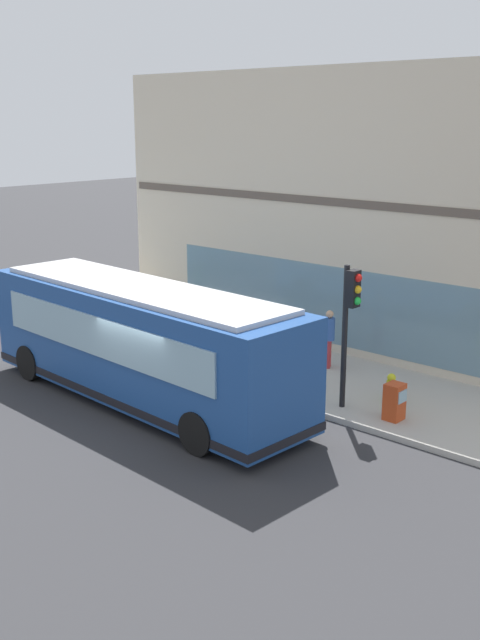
{
  "coord_description": "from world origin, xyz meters",
  "views": [
    {
      "loc": [
        -11.67,
        -13.04,
        7.14
      ],
      "look_at": [
        2.61,
        -0.28,
        2.02
      ],
      "focal_mm": 42.62,
      "sensor_mm": 36.0,
      "label": 1
    }
  ],
  "objects_px": {
    "newspaper_vending_box": "(394,402)",
    "fire_hydrant": "(391,388)",
    "city_bus_nearside": "(141,344)",
    "pedestrian_walking_along_curb": "(115,286)",
    "pedestrian_near_building_entrance": "(236,322)",
    "pedestrian_near_hydrant": "(329,335)",
    "traffic_light_near_corner": "(350,310)",
    "pedestrian_by_light_pole": "(139,293)"
  },
  "relations": [
    {
      "from": "traffic_light_near_corner",
      "to": "pedestrian_near_hydrant",
      "type": "xyz_separation_m",
      "value": [
        2.3,
        2.18,
        -1.53
      ]
    },
    {
      "from": "city_bus_nearside",
      "to": "pedestrian_near_building_entrance",
      "type": "distance_m",
      "value": 4.59
    },
    {
      "from": "pedestrian_near_hydrant",
      "to": "traffic_light_near_corner",
      "type": "bearing_deg",
      "value": -136.51
    },
    {
      "from": "traffic_light_near_corner",
      "to": "newspaper_vending_box",
      "type": "bearing_deg",
      "value": -84.6
    },
    {
      "from": "pedestrian_walking_along_curb",
      "to": "pedestrian_near_hydrant",
      "type": "xyz_separation_m",
      "value": [
        -0.2,
        -9.83,
        0.02
      ]
    },
    {
      "from": "city_bus_nearside",
      "to": "newspaper_vending_box",
      "type": "relative_size",
      "value": 11.28
    },
    {
      "from": "city_bus_nearside",
      "to": "newspaper_vending_box",
      "type": "height_order",
      "value": "city_bus_nearside"
    },
    {
      "from": "city_bus_nearside",
      "to": "pedestrian_near_hydrant",
      "type": "height_order",
      "value": "city_bus_nearside"
    },
    {
      "from": "traffic_light_near_corner",
      "to": "fire_hydrant",
      "type": "distance_m",
      "value": 2.49
    },
    {
      "from": "fire_hydrant",
      "to": "pedestrian_near_building_entrance",
      "type": "xyz_separation_m",
      "value": [
        0.55,
        5.81,
        0.56
      ]
    },
    {
      "from": "pedestrian_by_light_pole",
      "to": "newspaper_vending_box",
      "type": "xyz_separation_m",
      "value": [
        -2.05,
        -11.54,
        -0.54
      ]
    },
    {
      "from": "fire_hydrant",
      "to": "newspaper_vending_box",
      "type": "distance_m",
      "value": 1.22
    },
    {
      "from": "fire_hydrant",
      "to": "pedestrian_near_building_entrance",
      "type": "relative_size",
      "value": 0.46
    },
    {
      "from": "pedestrian_near_hydrant",
      "to": "newspaper_vending_box",
      "type": "relative_size",
      "value": 1.88
    },
    {
      "from": "pedestrian_near_building_entrance",
      "to": "pedestrian_by_light_pole",
      "type": "height_order",
      "value": "pedestrian_by_light_pole"
    },
    {
      "from": "pedestrian_near_building_entrance",
      "to": "newspaper_vending_box",
      "type": "height_order",
      "value": "pedestrian_near_building_entrance"
    },
    {
      "from": "city_bus_nearside",
      "to": "pedestrian_near_building_entrance",
      "type": "height_order",
      "value": "city_bus_nearside"
    },
    {
      "from": "fire_hydrant",
      "to": "pedestrian_walking_along_curb",
      "type": "bearing_deg",
      "value": 83.8
    },
    {
      "from": "city_bus_nearside",
      "to": "pedestrian_by_light_pole",
      "type": "bearing_deg",
      "value": 49.49
    },
    {
      "from": "pedestrian_near_hydrant",
      "to": "newspaper_vending_box",
      "type": "distance_m",
      "value": 4.12
    },
    {
      "from": "pedestrian_walking_along_curb",
      "to": "pedestrian_near_hydrant",
      "type": "distance_m",
      "value": 9.83
    },
    {
      "from": "pedestrian_walking_along_curb",
      "to": "newspaper_vending_box",
      "type": "height_order",
      "value": "pedestrian_walking_along_curb"
    },
    {
      "from": "newspaper_vending_box",
      "to": "fire_hydrant",
      "type": "bearing_deg",
      "value": 34.21
    },
    {
      "from": "pedestrian_walking_along_curb",
      "to": "pedestrian_by_light_pole",
      "type": "height_order",
      "value": "pedestrian_by_light_pole"
    },
    {
      "from": "pedestrian_near_hydrant",
      "to": "pedestrian_by_light_pole",
      "type": "relative_size",
      "value": 0.98
    },
    {
      "from": "city_bus_nearside",
      "to": "pedestrian_walking_along_curb",
      "type": "height_order",
      "value": "city_bus_nearside"
    },
    {
      "from": "traffic_light_near_corner",
      "to": "pedestrian_by_light_pole",
      "type": "height_order",
      "value": "traffic_light_near_corner"
    },
    {
      "from": "traffic_light_near_corner",
      "to": "fire_hydrant",
      "type": "xyz_separation_m",
      "value": [
        1.13,
        -0.59,
        -2.14
      ]
    },
    {
      "from": "traffic_light_near_corner",
      "to": "pedestrian_near_hydrant",
      "type": "bearing_deg",
      "value": 43.49
    },
    {
      "from": "traffic_light_near_corner",
      "to": "newspaper_vending_box",
      "type": "relative_size",
      "value": 3.99
    },
    {
      "from": "pedestrian_near_hydrant",
      "to": "pedestrian_near_building_entrance",
      "type": "relative_size",
      "value": 1.05
    },
    {
      "from": "pedestrian_near_hydrant",
      "to": "newspaper_vending_box",
      "type": "xyz_separation_m",
      "value": [
        -2.18,
        -3.46,
        -0.52
      ]
    },
    {
      "from": "newspaper_vending_box",
      "to": "pedestrian_near_building_entrance",
      "type": "bearing_deg",
      "value": 76.53
    },
    {
      "from": "newspaper_vending_box",
      "to": "pedestrian_near_hydrant",
      "type": "bearing_deg",
      "value": 57.76
    },
    {
      "from": "pedestrian_near_building_entrance",
      "to": "newspaper_vending_box",
      "type": "relative_size",
      "value": 1.8
    },
    {
      "from": "city_bus_nearside",
      "to": "fire_hydrant",
      "type": "relative_size",
      "value": 13.72
    },
    {
      "from": "pedestrian_near_building_entrance",
      "to": "pedestrian_near_hydrant",
      "type": "bearing_deg",
      "value": -78.37
    },
    {
      "from": "pedestrian_near_building_entrance",
      "to": "fire_hydrant",
      "type": "bearing_deg",
      "value": -95.39
    },
    {
      "from": "pedestrian_walking_along_curb",
      "to": "pedestrian_by_light_pole",
      "type": "relative_size",
      "value": 0.96
    },
    {
      "from": "pedestrian_near_building_entrance",
      "to": "traffic_light_near_corner",
      "type": "bearing_deg",
      "value": -107.8
    },
    {
      "from": "fire_hydrant",
      "to": "newspaper_vending_box",
      "type": "bearing_deg",
      "value": -145.79
    },
    {
      "from": "city_bus_nearside",
      "to": "traffic_light_near_corner",
      "type": "bearing_deg",
      "value": -57.55
    }
  ]
}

